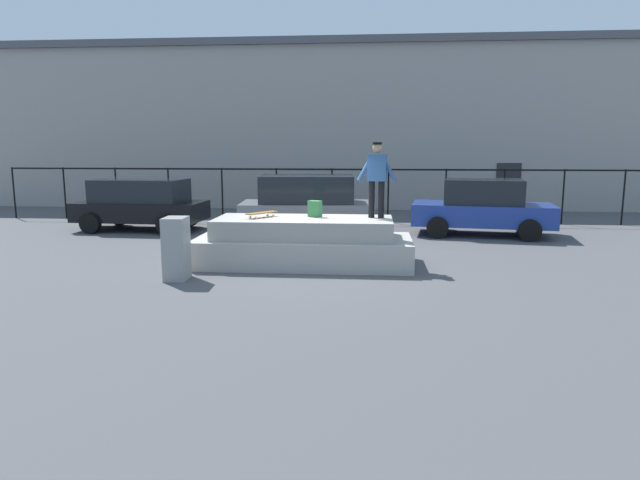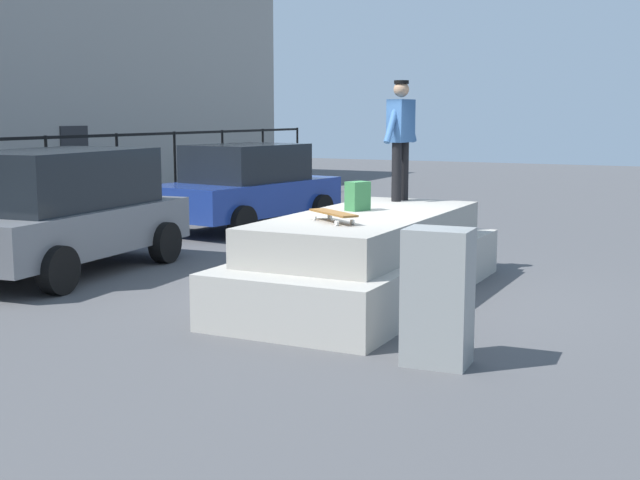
{
  "view_description": "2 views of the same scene",
  "coord_description": "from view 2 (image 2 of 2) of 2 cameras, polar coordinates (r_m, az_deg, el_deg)",
  "views": [
    {
      "loc": [
        1.37,
        -12.8,
        2.69
      ],
      "look_at": [
        0.19,
        0.33,
        0.49
      ],
      "focal_mm": 31.6,
      "sensor_mm": 36.0,
      "label": 1
    },
    {
      "loc": [
        -9.79,
        -4.27,
        2.31
      ],
      "look_at": [
        -0.32,
        0.42,
        0.72
      ],
      "focal_mm": 47.16,
      "sensor_mm": 36.0,
      "label": 2
    }
  ],
  "objects": [
    {
      "name": "car_blue_sedan_far",
      "position": [
        17.1,
        -5.0,
        3.68
      ],
      "size": [
        4.37,
        2.56,
        1.7
      ],
      "color": "navy",
      "rests_on": "ground_plane"
    },
    {
      "name": "concrete_ledge",
      "position": [
        10.64,
        3.3,
        -1.32
      ],
      "size": [
        4.9,
        2.03,
        1.07
      ],
      "color": "#ADA89E",
      "rests_on": "ground_plane"
    },
    {
      "name": "skateboarder",
      "position": [
        12.09,
        5.5,
        7.33
      ],
      "size": [
        0.91,
        0.29,
        1.71
      ],
      "color": "black",
      "rests_on": "concrete_ledge"
    },
    {
      "name": "skateboard",
      "position": [
        9.68,
        0.9,
        1.81
      ],
      "size": [
        0.65,
        0.79,
        0.12
      ],
      "color": "brown",
      "rests_on": "concrete_ledge"
    },
    {
      "name": "ground_plane",
      "position": [
        10.92,
        2.72,
        -3.65
      ],
      "size": [
        60.0,
        60.0,
        0.0
      ],
      "primitive_type": "plane",
      "color": "#4C4C4F"
    },
    {
      "name": "utility_box",
      "position": [
        7.81,
        7.99,
        -3.86
      ],
      "size": [
        0.47,
        0.62,
        1.28
      ],
      "primitive_type": "cube",
      "rotation": [
        0.0,
        0.0,
        0.06
      ],
      "color": "gray",
      "rests_on": "ground_plane"
    },
    {
      "name": "backpack",
      "position": [
        10.85,
        2.57,
        2.99
      ],
      "size": [
        0.34,
        0.3,
        0.38
      ],
      "primitive_type": "cube",
      "rotation": [
        0.0,
        0.0,
        5.87
      ],
      "color": "#33723F",
      "rests_on": "concrete_ledge"
    },
    {
      "name": "car_grey_hatchback_mid",
      "position": [
        12.81,
        -17.38,
        2.05
      ],
      "size": [
        4.21,
        2.47,
        1.79
      ],
      "color": "slate",
      "rests_on": "ground_plane"
    }
  ]
}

